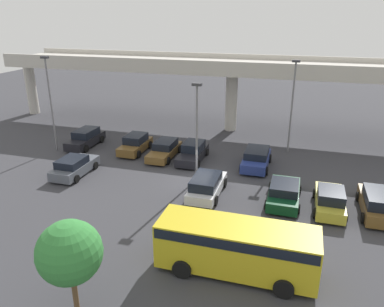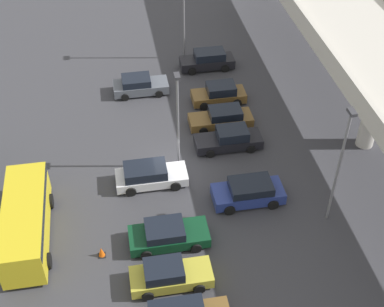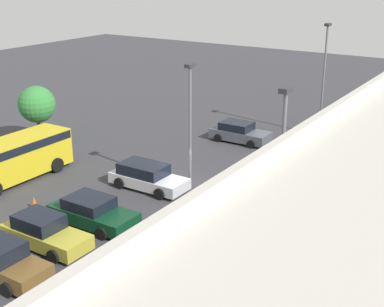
{
  "view_description": "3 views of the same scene",
  "coord_description": "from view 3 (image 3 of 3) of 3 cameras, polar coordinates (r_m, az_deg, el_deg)",
  "views": [
    {
      "loc": [
        7.28,
        -24.97,
        12.2
      ],
      "look_at": [
        -0.84,
        2.26,
        1.45
      ],
      "focal_mm": 35.0,
      "sensor_mm": 36.0,
      "label": 1
    },
    {
      "loc": [
        27.7,
        -3.37,
        25.17
      ],
      "look_at": [
        0.96,
        1.27,
        1.82
      ],
      "focal_mm": 50.0,
      "sensor_mm": 36.0,
      "label": 2
    },
    {
      "loc": [
        24.94,
        16.67,
        12.72
      ],
      "look_at": [
        -0.44,
        0.3,
        2.03
      ],
      "focal_mm": 50.0,
      "sensor_mm": 36.0,
      "label": 3
    }
  ],
  "objects": [
    {
      "name": "lamp_post_near_aisle",
      "position": [
        30.81,
        -0.2,
        3.9
      ],
      "size": [
        0.7,
        0.35,
        7.52
      ],
      "color": "slate",
      "rests_on": "ground_plane"
    },
    {
      "name": "tree_front_left",
      "position": [
        41.5,
        -16.22,
        5.05
      ],
      "size": [
        2.76,
        2.76,
        4.31
      ],
      "color": "brown",
      "rests_on": "ground_plane"
    },
    {
      "name": "parked_car_1",
      "position": [
        40.72,
        5.09,
        2.24
      ],
      "size": [
        2.18,
        4.51,
        1.49
      ],
      "rotation": [
        0.0,
        0.0,
        1.57
      ],
      "color": "#515660",
      "rests_on": "ground_plane"
    },
    {
      "name": "parked_car_6",
      "position": [
        26.94,
        2.16,
        -6.89
      ],
      "size": [
        2.26,
        4.6,
        1.55
      ],
      "rotation": [
        0.0,
        0.0,
        -1.57
      ],
      "color": "navy",
      "rests_on": "ground_plane"
    },
    {
      "name": "shuttle_bus",
      "position": [
        34.75,
        -18.64,
        -0.32
      ],
      "size": [
        7.81,
        2.74,
        2.58
      ],
      "color": "gold",
      "rests_on": "ground_plane"
    },
    {
      "name": "parked_car_5",
      "position": [
        32.16,
        -4.82,
        -2.47
      ],
      "size": [
        2.18,
        4.79,
        1.51
      ],
      "rotation": [
        0.0,
        0.0,
        1.57
      ],
      "color": "silver",
      "rests_on": "ground_plane"
    },
    {
      "name": "lamp_post_by_overpass",
      "position": [
        42.33,
        13.91,
        8.44
      ],
      "size": [
        0.7,
        0.35,
        8.65
      ],
      "color": "slate",
      "rests_on": "ground_plane"
    },
    {
      "name": "parked_car_8",
      "position": [
        26.59,
        -15.51,
        -8.1
      ],
      "size": [
        2.03,
        4.59,
        1.57
      ],
      "rotation": [
        0.0,
        0.0,
        1.57
      ],
      "color": "gold",
      "rests_on": "ground_plane"
    },
    {
      "name": "parked_car_2",
      "position": [
        36.17,
        11.94,
        -0.25
      ],
      "size": [
        2.04,
        4.32,
        1.63
      ],
      "rotation": [
        0.0,
        0.0,
        -1.57
      ],
      "color": "brown",
      "rests_on": "ground_plane"
    },
    {
      "name": "lamp_post_mid_lot",
      "position": [
        21.47,
        9.49,
        -2.18
      ],
      "size": [
        0.7,
        0.35,
        8.39
      ],
      "color": "slate",
      "rests_on": "ground_plane"
    },
    {
      "name": "parked_car_4",
      "position": [
        31.42,
        7.31,
        -3.12
      ],
      "size": [
        2.03,
        4.85,
        1.6
      ],
      "rotation": [
        0.0,
        0.0,
        -1.57
      ],
      "color": "black",
      "rests_on": "ground_plane"
    },
    {
      "name": "ground_plane",
      "position": [
        32.58,
        -0.86,
        -3.49
      ],
      "size": [
        109.88,
        109.88,
        0.0
      ],
      "primitive_type": "plane",
      "color": "#38383D"
    },
    {
      "name": "parked_car_3",
      "position": [
        33.68,
        9.33,
        -1.71
      ],
      "size": [
        2.05,
        4.83,
        1.47
      ],
      "rotation": [
        0.0,
        0.0,
        -1.57
      ],
      "color": "brown",
      "rests_on": "ground_plane"
    },
    {
      "name": "parked_car_7",
      "position": [
        28.19,
        -10.61,
        -6.14
      ],
      "size": [
        2.26,
        4.78,
        1.46
      ],
      "rotation": [
        0.0,
        0.0,
        1.57
      ],
      "color": "#0C381E",
      "rests_on": "ground_plane"
    },
    {
      "name": "parked_car_0",
      "position": [
        40.89,
        14.76,
        1.87
      ],
      "size": [
        2.04,
        4.72,
        1.66
      ],
      "rotation": [
        0.0,
        0.0,
        -1.57
      ],
      "color": "black",
      "rests_on": "ground_plane"
    },
    {
      "name": "traffic_cone",
      "position": [
        30.82,
        -16.47,
        -5.07
      ],
      "size": [
        0.44,
        0.44,
        0.7
      ],
      "color": "black",
      "rests_on": "ground_plane"
    }
  ]
}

